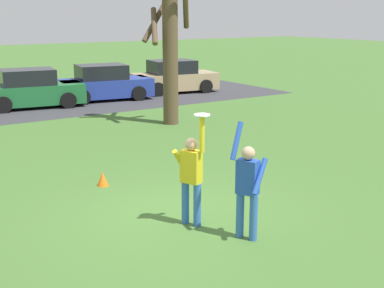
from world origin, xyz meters
name	(u,v)px	position (x,y,z in m)	size (l,w,h in m)	color
ground_plane	(179,216)	(0.00, 0.00, 0.00)	(120.00, 120.00, 0.00)	#426B2D
person_catcher	(191,174)	(-0.04, -0.48, 0.98)	(0.50, 0.59, 2.08)	#3366B7
person_defender	(248,185)	(0.42, -1.52, 0.98)	(0.58, 0.65, 2.04)	#3366B7
frisbee_disc	(202,115)	(0.05, -0.69, 2.09)	(0.28, 0.28, 0.02)	white
parked_car_green	(31,90)	(1.38, 13.66, 0.73)	(4.32, 2.49, 1.59)	#1E6633
parked_car_blue	(104,84)	(4.72, 13.77, 0.73)	(4.32, 2.49, 1.59)	#233893
parked_car_tan	(174,78)	(8.59, 14.03, 0.73)	(4.32, 2.49, 1.59)	tan
bare_tree_tall	(170,29)	(4.44, 7.57, 3.28)	(1.73, 1.74, 6.78)	brown
field_cone_orange	(103,179)	(-0.46, 2.51, 0.16)	(0.26, 0.26, 0.32)	orange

